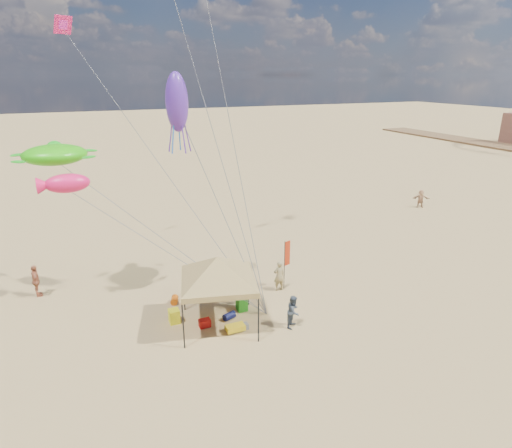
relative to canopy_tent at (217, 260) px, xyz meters
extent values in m
plane|color=tan|center=(2.98, -0.61, -3.45)|extent=(280.00, 280.00, 0.00)
cylinder|color=black|center=(-1.19, 2.03, -2.34)|extent=(0.07, 0.07, 2.21)
cylinder|color=black|center=(2.03, 1.19, -2.34)|extent=(0.07, 0.07, 2.21)
cylinder|color=black|center=(-2.03, -1.19, -2.34)|extent=(0.07, 0.07, 2.21)
cylinder|color=black|center=(1.19, -2.03, -2.34)|extent=(0.07, 0.07, 2.21)
cube|color=#A38649|center=(0.00, 0.00, -1.10)|extent=(4.17, 4.17, 0.27)
pyramid|color=#A38649|center=(0.00, 0.00, 0.14)|extent=(6.50, 6.50, 1.11)
cylinder|color=black|center=(4.58, 2.11, -2.01)|extent=(0.04, 0.04, 2.87)
cube|color=red|center=(4.78, 2.18, -1.35)|extent=(0.40, 0.16, 1.43)
cube|color=#B6120E|center=(-0.70, 0.11, -3.26)|extent=(0.54, 0.38, 0.38)
cube|color=#131A9B|center=(2.86, 3.30, -3.26)|extent=(0.54, 0.38, 0.38)
cylinder|color=#0D113C|center=(0.61, 0.26, -3.27)|extent=(0.69, 0.54, 0.36)
cylinder|color=#C5530A|center=(-1.52, 2.92, -3.27)|extent=(0.54, 0.69, 0.36)
cube|color=#218418|center=(1.50, 0.82, -3.10)|extent=(0.50, 0.50, 0.70)
cube|color=yellow|center=(-1.96, 1.05, -3.10)|extent=(0.50, 0.50, 0.70)
cube|color=slate|center=(0.98, -0.83, -3.31)|extent=(0.34, 0.30, 0.28)
cube|color=yellow|center=(0.50, -0.85, -3.25)|extent=(0.90, 0.50, 0.24)
imported|color=#9D8B5A|center=(4.22, 2.03, -2.57)|extent=(0.65, 0.44, 1.76)
imported|color=#3C4651|center=(3.22, -1.55, -2.63)|extent=(1.00, 0.99, 1.63)
imported|color=silver|center=(1.43, 1.22, -2.66)|extent=(1.15, 0.90, 1.56)
imported|color=#B46845|center=(-8.19, 6.65, -2.53)|extent=(0.58, 1.12, 1.83)
imported|color=tan|center=(23.18, 11.24, -2.62)|extent=(1.57, 1.18, 1.65)
ellipsoid|color=#31CA0D|center=(-6.27, 5.51, 4.38)|extent=(3.14, 2.58, 1.00)
ellipsoid|color=#FD1A62|center=(-5.88, 4.50, 3.16)|extent=(2.15, 1.24, 0.92)
ellipsoid|color=#5D2CAE|center=(-0.64, 3.44, 6.81)|extent=(1.10, 1.10, 2.78)
cube|color=#FF1D71|center=(-5.00, 11.95, 10.75)|extent=(1.15, 0.90, 0.96)
camera|label=1|loc=(-5.51, -17.21, 8.02)|focal=29.99mm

